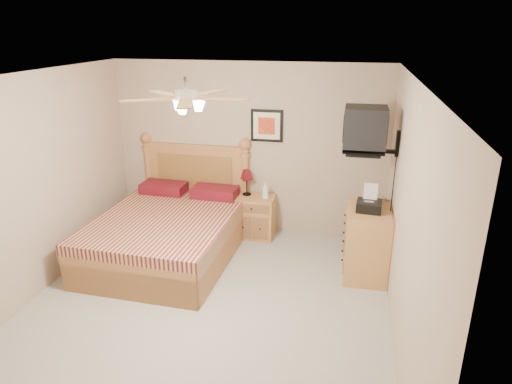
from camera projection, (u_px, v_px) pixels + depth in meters
floor at (204, 311)px, 5.01m from camera, size 4.50×4.50×0.00m
ceiling at (193, 79)px, 4.15m from camera, size 4.00×4.50×0.04m
wall_back at (249, 150)px, 6.65m from camera, size 4.00×0.04×2.50m
wall_front at (67, 355)px, 2.51m from camera, size 4.00×0.04×2.50m
wall_left at (24, 192)px, 4.97m from camera, size 0.04×4.50×2.50m
wall_right at (406, 223)px, 4.19m from camera, size 0.04×4.50×2.50m
bed at (165, 207)px, 5.96m from camera, size 1.77×2.27×1.43m
nightstand at (255, 216)px, 6.72m from camera, size 0.57×0.43×0.61m
table_lamp at (247, 182)px, 6.64m from camera, size 0.24×0.24×0.38m
lotion_bottle at (266, 191)px, 6.52m from camera, size 0.12×0.12×0.24m
framed_picture at (267, 126)px, 6.45m from camera, size 0.46×0.04×0.46m
dresser at (367, 242)px, 5.62m from camera, size 0.53×0.75×0.88m
fax_machine at (370, 199)px, 5.37m from camera, size 0.31×0.33×0.31m
magazine_lower at (368, 199)px, 5.74m from camera, size 0.25×0.29×0.02m
magazine_upper at (367, 197)px, 5.75m from camera, size 0.31×0.33×0.02m
wall_tv at (378, 131)px, 5.28m from camera, size 0.56×0.46×0.58m
ceiling_fan at (186, 98)px, 4.01m from camera, size 1.14×1.14×0.28m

